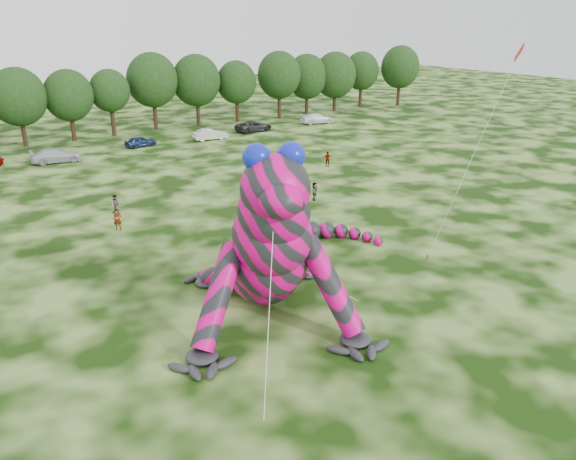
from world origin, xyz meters
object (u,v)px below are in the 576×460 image
(tree_14, at_px, (307,84))
(car_3, at_px, (56,156))
(tree_11, at_px, (197,90))
(spectator_2, at_px, (286,165))
(tree_7, at_px, (20,107))
(tree_13, at_px, (279,85))
(car_4, at_px, (141,141))
(car_5, at_px, (210,134))
(spectator_0, at_px, (118,220))
(car_6, at_px, (254,126))
(spectator_5, at_px, (315,191))
(tree_8, at_px, (70,105))
(tree_15, at_px, (335,82))
(tree_9, at_px, (111,103))
(spectator_1, at_px, (116,204))
(tree_16, at_px, (361,79))
(car_7, at_px, (317,118))
(tree_10, at_px, (153,91))
(flying_kite, at_px, (513,68))
(spectator_3, at_px, (327,159))
(tree_12, at_px, (237,91))
(tree_17, at_px, (400,76))
(inflatable_gecko, at_px, (260,213))

(tree_14, height_order, car_3, tree_14)
(tree_11, height_order, spectator_2, tree_11)
(tree_7, distance_m, tree_13, 37.21)
(tree_13, xyz_separation_m, car_4, (-25.42, -8.42, -4.41))
(car_5, xyz_separation_m, spectator_0, (-20.08, -25.97, 0.10))
(car_6, height_order, spectator_5, spectator_5)
(tree_8, relative_size, tree_15, 0.93)
(car_3, bearing_deg, spectator_0, -176.52)
(spectator_2, xyz_separation_m, spectator_5, (-2.58, -8.63, -0.15))
(tree_9, height_order, spectator_2, tree_9)
(tree_14, xyz_separation_m, spectator_1, (-41.83, -33.04, -3.92))
(spectator_2, bearing_deg, tree_16, 169.19)
(car_7, bearing_deg, car_6, 102.02)
(tree_10, distance_m, spectator_5, 39.05)
(flying_kite, bearing_deg, tree_13, 72.14)
(tree_16, xyz_separation_m, car_5, (-34.77, -11.56, -3.96))
(tree_8, distance_m, spectator_1, 31.80)
(tree_9, distance_m, spectator_3, 32.27)
(car_5, bearing_deg, tree_10, 22.05)
(car_7, distance_m, spectator_0, 47.79)
(flying_kite, distance_m, tree_7, 57.39)
(tree_10, relative_size, tree_11, 1.04)
(tree_12, height_order, tree_14, tree_14)
(tree_11, distance_m, spectator_1, 39.58)
(car_5, bearing_deg, car_3, 100.09)
(tree_15, distance_m, spectator_1, 56.93)
(tree_8, bearing_deg, spectator_1, -97.56)
(car_3, bearing_deg, spectator_2, -128.53)
(tree_8, xyz_separation_m, tree_10, (11.61, 1.59, 0.78))
(tree_17, bearing_deg, tree_15, 175.30)
(flying_kite, bearing_deg, car_5, 88.94)
(tree_11, bearing_deg, tree_17, -2.30)
(tree_7, bearing_deg, car_7, -9.91)
(flying_kite, bearing_deg, tree_15, 62.19)
(car_6, relative_size, spectator_1, 3.39)
(tree_8, height_order, tree_17, tree_17)
(tree_17, distance_m, car_5, 42.44)
(car_3, bearing_deg, car_6, -77.36)
(spectator_5, bearing_deg, tree_11, 37.69)
(tree_14, height_order, spectator_1, tree_14)
(inflatable_gecko, height_order, car_7, inflatable_gecko)
(tree_7, height_order, spectator_3, tree_7)
(tree_14, relative_size, car_6, 1.78)
(flying_kite, bearing_deg, car_7, 67.31)
(car_4, bearing_deg, car_7, -94.22)
(spectator_5, bearing_deg, spectator_2, 30.71)
(inflatable_gecko, distance_m, car_5, 44.04)
(car_4, distance_m, spectator_1, 25.14)
(car_7, bearing_deg, tree_16, -49.20)
(tree_10, relative_size, tree_14, 1.12)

